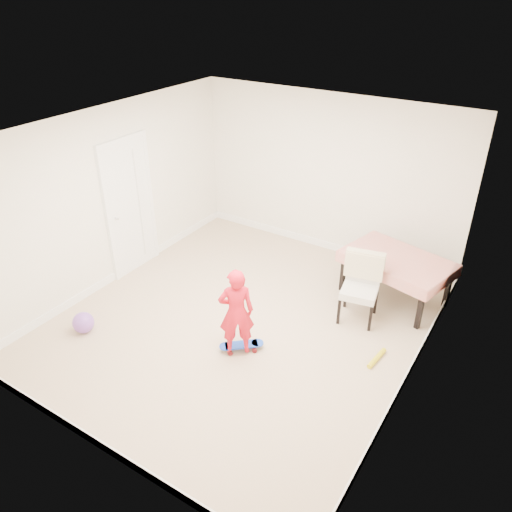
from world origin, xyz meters
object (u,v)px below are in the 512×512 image
Objects in this scene: dining_table at (395,278)px; dining_chair at (360,289)px; balloon at (83,323)px; skateboard at (242,347)px; child at (236,314)px.

dining_chair reaches higher than dining_table.
skateboard is at bearing 22.28° from balloon.
skateboard is at bearing -135.74° from dining_chair.
dining_chair is 0.81× the size of child.
child is (-0.98, -1.46, 0.11)m from dining_chair.
dining_chair is 3.38× the size of balloon.
child is 4.17× the size of balloon.
balloon is at bearing -18.58° from child.
balloon is (-1.95, -0.80, 0.10)m from skateboard.
dining_chair is at bearing -162.88° from child.
child is at bearing 20.50° from balloon.
dining_chair is 1.69× the size of skateboard.
balloon is (-2.92, -2.19, -0.33)m from dining_chair.
dining_chair is at bearing 13.47° from skateboard.
dining_table is 1.23× the size of child.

